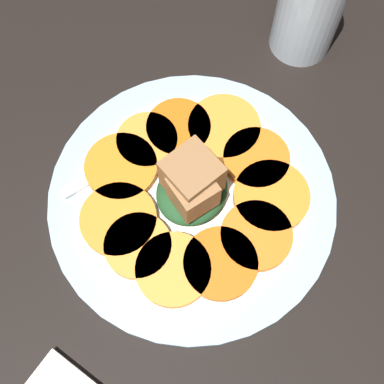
% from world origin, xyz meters
% --- Properties ---
extents(table_slab, '(1.20, 1.20, 0.02)m').
position_xyz_m(table_slab, '(0.00, 0.00, 0.01)').
color(table_slab, black).
rests_on(table_slab, ground).
extents(plate, '(0.30, 0.30, 0.01)m').
position_xyz_m(plate, '(0.00, 0.00, 0.03)').
color(plate, '#99B7D1').
rests_on(plate, table_slab).
extents(carrot_slice_0, '(0.08, 0.08, 0.01)m').
position_xyz_m(carrot_slice_0, '(-0.04, 0.07, 0.04)').
color(carrot_slice_0, orange).
rests_on(carrot_slice_0, plate).
extents(carrot_slice_1, '(0.07, 0.07, 0.01)m').
position_xyz_m(carrot_slice_1, '(-0.07, 0.03, 0.04)').
color(carrot_slice_1, orange).
rests_on(carrot_slice_1, plate).
extents(carrot_slice_2, '(0.08, 0.08, 0.01)m').
position_xyz_m(carrot_slice_2, '(-0.08, -0.02, 0.04)').
color(carrot_slice_2, orange).
rests_on(carrot_slice_2, plate).
extents(carrot_slice_3, '(0.07, 0.07, 0.01)m').
position_xyz_m(carrot_slice_3, '(-0.05, -0.06, 0.04)').
color(carrot_slice_3, '#D35E12').
rests_on(carrot_slice_3, plate).
extents(carrot_slice_4, '(0.07, 0.07, 0.01)m').
position_xyz_m(carrot_slice_4, '(-0.02, -0.07, 0.04)').
color(carrot_slice_4, orange).
rests_on(carrot_slice_4, plate).
extents(carrot_slice_5, '(0.08, 0.08, 0.01)m').
position_xyz_m(carrot_slice_5, '(0.02, -0.08, 0.04)').
color(carrot_slice_5, orange).
rests_on(carrot_slice_5, plate).
extents(carrot_slice_6, '(0.08, 0.08, 0.01)m').
position_xyz_m(carrot_slice_6, '(0.07, -0.04, 0.04)').
color(carrot_slice_6, orange).
rests_on(carrot_slice_6, plate).
extents(carrot_slice_7, '(0.07, 0.07, 0.01)m').
position_xyz_m(carrot_slice_7, '(0.08, -0.01, 0.04)').
color(carrot_slice_7, orange).
rests_on(carrot_slice_7, plate).
extents(carrot_slice_8, '(0.07, 0.07, 0.01)m').
position_xyz_m(carrot_slice_8, '(0.07, 0.03, 0.04)').
color(carrot_slice_8, orange).
rests_on(carrot_slice_8, plate).
extents(carrot_slice_9, '(0.07, 0.07, 0.01)m').
position_xyz_m(carrot_slice_9, '(0.04, 0.06, 0.04)').
color(carrot_slice_9, '#D56013').
rests_on(carrot_slice_9, plate).
extents(carrot_slice_10, '(0.07, 0.07, 0.01)m').
position_xyz_m(carrot_slice_10, '(0.00, 0.08, 0.04)').
color(carrot_slice_10, orange).
rests_on(carrot_slice_10, plate).
extents(center_pile, '(0.08, 0.07, 0.07)m').
position_xyz_m(center_pile, '(0.00, 0.00, 0.06)').
color(center_pile, '#1E4723').
rests_on(center_pile, plate).
extents(fork, '(0.17, 0.08, 0.00)m').
position_xyz_m(fork, '(-0.01, -0.08, 0.03)').
color(fork, silver).
rests_on(fork, plate).
extents(water_glass, '(0.07, 0.07, 0.11)m').
position_xyz_m(water_glass, '(-0.24, -0.01, 0.08)').
color(water_glass, silver).
rests_on(water_glass, table_slab).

